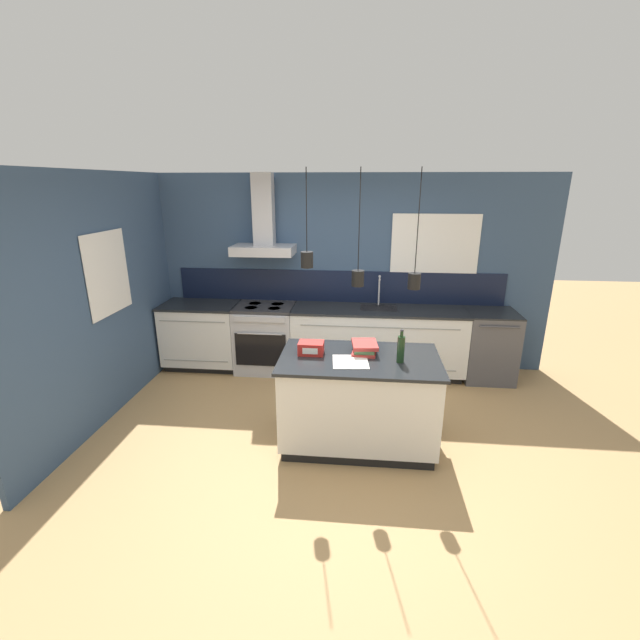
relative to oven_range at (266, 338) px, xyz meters
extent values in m
plane|color=tan|center=(0.97, -1.69, -0.46)|extent=(16.00, 16.00, 0.00)
cube|color=#354C6B|center=(0.97, 0.34, 0.84)|extent=(5.60, 0.06, 2.60)
cube|color=black|center=(0.97, 0.30, 0.67)|extent=(4.42, 0.02, 0.43)
cube|color=white|center=(2.22, 0.30, 1.16)|extent=(1.12, 0.01, 0.96)
cube|color=black|center=(2.22, 0.31, 1.16)|extent=(1.04, 0.01, 0.88)
cube|color=#B5B5BA|center=(0.00, 0.08, 1.18)|extent=(0.80, 0.46, 0.12)
cube|color=#B5B5BA|center=(0.00, 0.17, 1.69)|extent=(0.26, 0.20, 0.90)
cylinder|color=black|center=(0.80, -1.68, 1.80)|extent=(0.01, 0.01, 0.70)
cylinder|color=black|center=(0.80, -1.68, 1.38)|extent=(0.11, 0.11, 0.14)
sphere|color=#F9D18C|center=(0.80, -1.68, 1.38)|extent=(0.06, 0.06, 0.06)
cylinder|color=black|center=(1.25, -1.67, 1.72)|extent=(0.01, 0.01, 0.86)
cylinder|color=black|center=(1.25, -1.67, 1.22)|extent=(0.11, 0.11, 0.14)
sphere|color=#F9D18C|center=(1.25, -1.67, 1.22)|extent=(0.06, 0.06, 0.06)
cylinder|color=black|center=(1.74, -1.66, 1.71)|extent=(0.01, 0.01, 0.88)
cylinder|color=black|center=(1.74, -1.66, 1.20)|extent=(0.11, 0.11, 0.14)
sphere|color=#F9D18C|center=(1.74, -1.66, 1.20)|extent=(0.06, 0.06, 0.06)
cube|color=#354C6B|center=(-1.46, -0.99, 0.84)|extent=(0.06, 3.80, 2.60)
cube|color=white|center=(-1.42, -1.14, 1.09)|extent=(0.01, 0.76, 0.88)
cube|color=black|center=(-1.43, -1.14, 1.09)|extent=(0.01, 0.68, 0.80)
cube|color=black|center=(-0.89, 0.03, -0.41)|extent=(0.97, 0.56, 0.09)
cube|color=silver|center=(-0.89, 0.00, 0.03)|extent=(1.00, 0.62, 0.79)
cube|color=gray|center=(-0.89, -0.31, 0.30)|extent=(0.88, 0.01, 0.01)
cube|color=gray|center=(-0.89, -0.31, -0.25)|extent=(0.88, 0.01, 0.01)
cube|color=black|center=(-0.89, 0.00, 0.44)|extent=(1.02, 0.64, 0.03)
cube|color=black|center=(1.52, 0.03, -0.41)|extent=(2.18, 0.56, 0.09)
cube|color=silver|center=(1.52, 0.00, 0.03)|extent=(2.24, 0.62, 0.79)
cube|color=gray|center=(1.52, -0.31, 0.30)|extent=(1.98, 0.01, 0.01)
cube|color=gray|center=(1.52, -0.31, -0.25)|extent=(1.98, 0.01, 0.01)
cube|color=black|center=(1.52, 0.00, 0.44)|extent=(2.27, 0.64, 0.03)
cube|color=#262628|center=(1.52, 0.05, 0.45)|extent=(0.48, 0.34, 0.01)
cylinder|color=#B5B5BA|center=(1.52, 0.18, 0.65)|extent=(0.02, 0.02, 0.39)
sphere|color=#B5B5BA|center=(1.52, 0.18, 0.85)|extent=(0.03, 0.03, 0.03)
cylinder|color=#B5B5BA|center=(1.52, 0.12, 0.83)|extent=(0.02, 0.12, 0.02)
cube|color=#B5B5BA|center=(0.00, 0.00, -0.02)|extent=(0.78, 0.62, 0.87)
cube|color=black|center=(0.00, -0.31, -0.06)|extent=(0.67, 0.02, 0.44)
cylinder|color=#B5B5BA|center=(0.00, -0.34, 0.17)|extent=(0.58, 0.02, 0.02)
cube|color=#B5B5BA|center=(0.00, -0.32, 0.36)|extent=(0.67, 0.02, 0.07)
cube|color=#2D2D30|center=(0.00, 0.00, 0.43)|extent=(0.78, 0.60, 0.04)
cylinder|color=black|center=(-0.16, 0.11, 0.45)|extent=(0.17, 0.17, 0.00)
cylinder|color=black|center=(0.16, 0.11, 0.45)|extent=(0.17, 0.17, 0.00)
cylinder|color=black|center=(-0.16, -0.10, 0.45)|extent=(0.17, 0.17, 0.00)
cylinder|color=black|center=(0.16, -0.10, 0.45)|extent=(0.17, 0.17, 0.00)
cube|color=#4C4C51|center=(2.96, 0.00, -0.01)|extent=(0.62, 0.62, 0.89)
cube|color=black|center=(2.96, 0.00, 0.44)|extent=(0.62, 0.62, 0.02)
cylinder|color=#4C4C51|center=(2.96, -0.33, 0.36)|extent=(0.47, 0.02, 0.02)
cube|color=black|center=(1.28, -1.65, -0.41)|extent=(1.40, 0.80, 0.09)
cube|color=silver|center=(1.28, -1.65, 0.03)|extent=(1.46, 0.83, 0.79)
cube|color=black|center=(1.28, -1.65, 0.44)|extent=(1.51, 0.88, 0.03)
cylinder|color=#193319|center=(1.65, -1.72, 0.58)|extent=(0.07, 0.07, 0.25)
cylinder|color=#193319|center=(1.65, -1.72, 0.73)|extent=(0.03, 0.03, 0.06)
cylinder|color=#262628|center=(1.65, -1.72, 0.76)|extent=(0.03, 0.03, 0.01)
cube|color=#B2332D|center=(1.33, -1.52, 0.47)|extent=(0.25, 0.31, 0.03)
cube|color=#4C7F4C|center=(1.32, -1.52, 0.50)|extent=(0.19, 0.28, 0.04)
cube|color=#B2332D|center=(1.33, -1.52, 0.54)|extent=(0.26, 0.31, 0.04)
cube|color=red|center=(0.82, -1.60, 0.51)|extent=(0.24, 0.17, 0.12)
cube|color=white|center=(0.82, -1.69, 0.51)|extent=(0.14, 0.01, 0.06)
cube|color=silver|center=(1.20, -1.77, 0.46)|extent=(0.35, 0.35, 0.01)
camera|label=1|loc=(1.27, -5.38, 2.02)|focal=24.00mm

